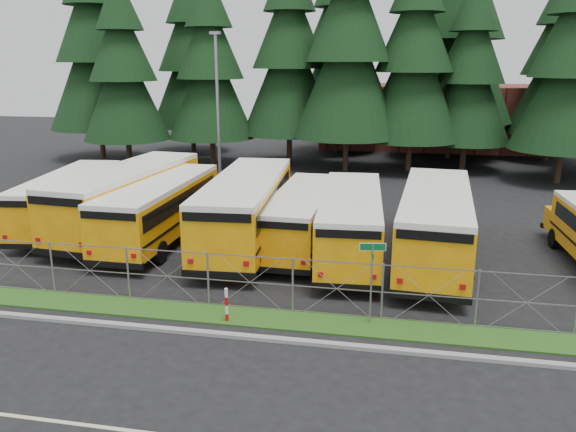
# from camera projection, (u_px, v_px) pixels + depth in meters

# --- Properties ---
(ground) EXTENTS (120.00, 120.00, 0.00)m
(ground) POSITION_uv_depth(u_px,v_px,m) (325.00, 303.00, 20.04)
(ground) COLOR black
(ground) RESTS_ON ground
(curb) EXTENTS (50.00, 0.25, 0.12)m
(curb) POSITION_uv_depth(u_px,v_px,m) (313.00, 343.00, 17.09)
(curb) COLOR gray
(curb) RESTS_ON ground
(grass_verge) EXTENTS (50.00, 1.40, 0.06)m
(grass_verge) POSITION_uv_depth(u_px,v_px,m) (319.00, 323.00, 18.43)
(grass_verge) COLOR #1E4F16
(grass_verge) RESTS_ON ground
(chainlink_fence) EXTENTS (44.00, 0.10, 2.00)m
(chainlink_fence) POSITION_uv_depth(u_px,v_px,m) (322.00, 288.00, 18.83)
(chainlink_fence) COLOR gray
(chainlink_fence) RESTS_ON ground
(brick_building) EXTENTS (22.00, 10.00, 6.00)m
(brick_building) POSITION_uv_depth(u_px,v_px,m) (435.00, 116.00, 56.02)
(brick_building) COLOR brown
(brick_building) RESTS_ON ground
(bus_0) EXTENTS (3.88, 10.85, 2.78)m
(bus_0) POSITION_uv_depth(u_px,v_px,m) (72.00, 200.00, 28.92)
(bus_0) COLOR orange
(bus_0) RESTS_ON ground
(bus_1) EXTENTS (4.07, 12.64, 3.26)m
(bus_1) POSITION_uv_depth(u_px,v_px,m) (133.00, 199.00, 28.29)
(bus_1) COLOR orange
(bus_1) RESTS_ON ground
(bus_2) EXTENTS (2.77, 11.20, 2.93)m
(bus_2) POSITION_uv_depth(u_px,v_px,m) (164.00, 210.00, 26.81)
(bus_2) COLOR orange
(bus_2) RESTS_ON ground
(bus_3) EXTENTS (3.69, 12.57, 3.25)m
(bus_3) POSITION_uv_depth(u_px,v_px,m) (248.00, 210.00, 26.18)
(bus_3) COLOR orange
(bus_3) RESTS_ON ground
(bus_4) EXTENTS (2.64, 10.23, 2.67)m
(bus_4) POSITION_uv_depth(u_px,v_px,m) (303.00, 218.00, 25.88)
(bus_4) COLOR orange
(bus_4) RESTS_ON ground
(bus_5) EXTENTS (3.20, 11.14, 2.89)m
(bus_5) POSITION_uv_depth(u_px,v_px,m) (351.00, 224.00, 24.63)
(bus_5) COLOR orange
(bus_5) RESTS_ON ground
(bus_6) EXTENTS (3.76, 12.21, 3.15)m
(bus_6) POSITION_uv_depth(u_px,v_px,m) (435.00, 225.00, 23.96)
(bus_6) COLOR orange
(bus_6) RESTS_ON ground
(street_sign) EXTENTS (0.83, 0.55, 2.81)m
(street_sign) POSITION_uv_depth(u_px,v_px,m) (372.00, 266.00, 17.88)
(street_sign) COLOR gray
(street_sign) RESTS_ON ground
(striped_bollard) EXTENTS (0.11, 0.11, 1.20)m
(striped_bollard) POSITION_uv_depth(u_px,v_px,m) (227.00, 305.00, 18.41)
(striped_bollard) COLOR #B20C0C
(striped_bollard) RESTS_ON ground
(light_standard) EXTENTS (0.70, 0.35, 10.14)m
(light_standard) POSITION_uv_depth(u_px,v_px,m) (218.00, 105.00, 36.95)
(light_standard) COLOR gray
(light_standard) RESTS_ON ground
(conifer_0) EXTENTS (8.19, 8.19, 18.12)m
(conifer_0) POSITION_uv_depth(u_px,v_px,m) (94.00, 52.00, 47.26)
(conifer_0) COLOR black
(conifer_0) RESTS_ON ground
(conifer_1) EXTENTS (6.80, 6.80, 15.04)m
(conifer_1) POSITION_uv_depth(u_px,v_px,m) (123.00, 71.00, 43.84)
(conifer_1) COLOR black
(conifer_1) RESTS_ON ground
(conifer_2) EXTENTS (6.95, 6.95, 15.38)m
(conifer_2) POSITION_uv_depth(u_px,v_px,m) (210.00, 69.00, 44.42)
(conifer_2) COLOR black
(conifer_2) RESTS_ON ground
(conifer_3) EXTENTS (7.74, 7.74, 17.11)m
(conifer_3) POSITION_uv_depth(u_px,v_px,m) (289.00, 58.00, 44.74)
(conifer_3) COLOR black
(conifer_3) RESTS_ON ground
(conifer_4) EXTENTS (8.26, 8.26, 18.26)m
(conifer_4) POSITION_uv_depth(u_px,v_px,m) (349.00, 50.00, 41.49)
(conifer_4) COLOR black
(conifer_4) RESTS_ON ground
(conifer_5) EXTENTS (7.52, 7.52, 16.64)m
(conifer_5) POSITION_uv_depth(u_px,v_px,m) (414.00, 61.00, 41.64)
(conifer_5) COLOR black
(conifer_5) RESTS_ON ground
(conifer_6) EXTENTS (6.70, 6.70, 14.82)m
(conifer_6) POSITION_uv_depth(u_px,v_px,m) (470.00, 73.00, 42.28)
(conifer_6) COLOR black
(conifer_6) RESTS_ON ground
(conifer_7) EXTENTS (7.25, 7.25, 16.03)m
(conifer_7) POSITION_uv_depth(u_px,v_px,m) (572.00, 66.00, 37.60)
(conifer_7) COLOR black
(conifer_7) RESTS_ON ground
(conifer_10) EXTENTS (7.42, 7.42, 16.40)m
(conifer_10) POSITION_uv_depth(u_px,v_px,m) (190.00, 62.00, 51.04)
(conifer_10) COLOR black
(conifer_10) RESTS_ON ground
(conifer_11) EXTENTS (8.29, 8.29, 18.33)m
(conifer_11) POSITION_uv_depth(u_px,v_px,m) (338.00, 51.00, 50.57)
(conifer_11) COLOR black
(conifer_11) RESTS_ON ground
(conifer_12) EXTENTS (10.04, 10.04, 22.20)m
(conifer_12) POSITION_uv_depth(u_px,v_px,m) (457.00, 26.00, 46.73)
(conifer_12) COLOR black
(conifer_12) RESTS_ON ground
(conifer_13) EXTENTS (7.18, 7.18, 15.88)m
(conifer_13) POSITION_uv_depth(u_px,v_px,m) (556.00, 66.00, 46.54)
(conifer_13) COLOR black
(conifer_13) RESTS_ON ground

